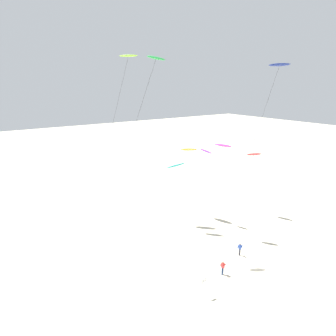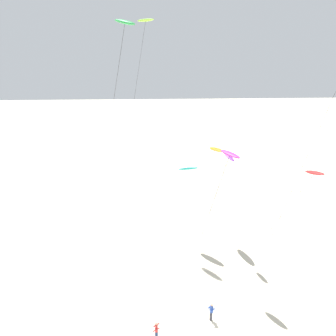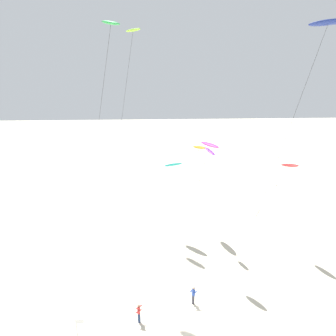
# 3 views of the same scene
# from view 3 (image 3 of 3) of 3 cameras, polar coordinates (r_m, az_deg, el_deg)

# --- Properties ---
(ground_plane) EXTENTS (260.00, 260.00, 0.00)m
(ground_plane) POSITION_cam_3_polar(r_m,az_deg,el_deg) (25.78, 4.17, -28.20)
(ground_plane) COLOR beige
(kite_green) EXTENTS (6.38, 7.50, 23.56)m
(kite_green) POSITION_cam_3_polar(r_m,az_deg,el_deg) (28.94, -11.39, 25.61)
(kite_green) COLOR green
(kite_green) RESTS_ON ground
(kite_orange) EXTENTS (2.89, 4.11, 10.99)m
(kite_orange) POSITION_cam_3_polar(r_m,az_deg,el_deg) (34.94, 6.17, 4.03)
(kite_orange) COLOR orange
(kite_orange) RESTS_ON ground
(kite_lime) EXTENTS (5.70, 6.92, 24.27)m
(kite_lime) POSITION_cam_3_polar(r_m,az_deg,el_deg) (38.25, -7.03, 24.93)
(kite_lime) COLOR #8CD833
(kite_lime) RESTS_ON ground
(kite_navy) EXTENTS (5.05, 5.61, 23.22)m
(kite_navy) POSITION_cam_3_polar(r_m,az_deg,el_deg) (29.60, 29.03, 23.55)
(kite_navy) COLOR navy
(kite_navy) RESTS_ON ground
(kite_magenta) EXTENTS (3.24, 4.09, 12.81)m
(kite_magenta) POSITION_cam_3_polar(r_m,az_deg,el_deg) (27.21, 8.19, 4.31)
(kite_magenta) COLOR #D8339E
(kite_magenta) RESTS_ON ground
(kite_teal) EXTENTS (2.67, 2.99, 9.52)m
(kite_teal) POSITION_cam_3_polar(r_m,az_deg,el_deg) (33.87, 0.96, 0.58)
(kite_teal) COLOR teal
(kite_teal) RESTS_ON ground
(kite_purple) EXTENTS (2.55, 3.51, 11.24)m
(kite_purple) POSITION_cam_3_polar(r_m,az_deg,el_deg) (32.00, 8.19, 2.99)
(kite_purple) COLOR purple
(kite_purple) RESTS_ON ground
(kite_red) EXTENTS (3.58, 4.77, 10.17)m
(kite_red) POSITION_cam_3_polar(r_m,az_deg,el_deg) (32.98, 22.89, 0.40)
(kite_red) COLOR red
(kite_red) RESTS_ON ground
(kite_flyer_nearest) EXTENTS (0.60, 0.62, 1.67)m
(kite_flyer_nearest) POSITION_cam_3_polar(r_m,az_deg,el_deg) (26.71, 5.02, -23.73)
(kite_flyer_nearest) COLOR #33333D
(kite_flyer_nearest) RESTS_ON ground
(kite_flyer_middle) EXTENTS (0.52, 0.55, 1.67)m
(kite_flyer_middle) POSITION_cam_3_polar(r_m,az_deg,el_deg) (25.26, -5.78, -26.59)
(kite_flyer_middle) COLOR navy
(kite_flyer_middle) RESTS_ON ground
(marker_flag) EXTENTS (0.56, 0.05, 2.10)m
(marker_flag) POSITION_cam_3_polar(r_m,az_deg,el_deg) (24.24, -17.31, -27.73)
(marker_flag) COLOR gray
(marker_flag) RESTS_ON ground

